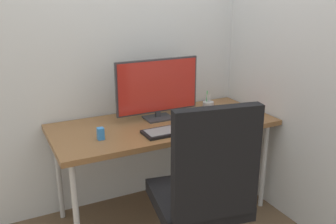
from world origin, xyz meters
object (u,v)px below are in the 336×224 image
Objects in this scene: keyboard at (175,130)px; pen_holder at (208,107)px; monitor at (157,88)px; desk_clamp_accessory at (101,134)px; notebook at (240,110)px; mouse at (227,122)px; office_chair at (205,188)px.

pen_holder is (0.42, 0.25, 0.04)m from keyboard.
monitor is 1.41× the size of keyboard.
pen_holder is 0.93m from desk_clamp_accessory.
pen_holder is 0.85× the size of notebook.
office_chair is at bearing -149.60° from mouse.
monitor is 0.46m from pen_holder.
mouse is (0.40, -0.04, 0.01)m from keyboard.
monitor reaches higher than office_chair.
mouse is at bearing -7.95° from desk_clamp_accessory.
monitor is 0.56m from mouse.
keyboard is 2.22× the size of notebook.
monitor is 8.04× the size of desk_clamp_accessory.
office_chair is at bearing -99.48° from keyboard.
office_chair is 5.45× the size of notebook.
mouse is at bearing -5.98° from keyboard.
monitor is at bearing 124.16° from mouse.
keyboard is 0.49m from pen_holder.
desk_clamp_accessory is at bearing 123.74° from office_chair.
notebook is at bearing 13.88° from keyboard.
office_chair is 0.92m from monitor.
desk_clamp_accessory is at bearing 171.95° from notebook.
office_chair is at bearing -123.15° from pen_holder.
monitor reaches higher than desk_clamp_accessory.
monitor reaches higher than pen_holder.
office_chair is 6.43× the size of pen_holder.
mouse is at bearing -41.09° from monitor.
notebook is (0.75, 0.69, 0.16)m from office_chair.
notebook is at bearing -11.62° from monitor.
desk_clamp_accessory is (-1.16, -0.08, 0.03)m from notebook.
keyboard is 5.71× the size of desk_clamp_accessory.
mouse reaches higher than notebook.
office_chair is 1.74× the size of monitor.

